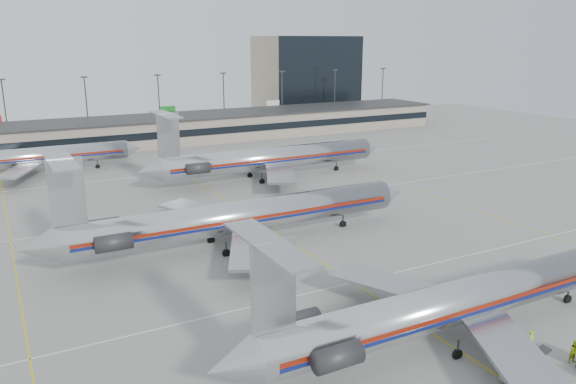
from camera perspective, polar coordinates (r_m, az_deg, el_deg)
ground at (r=50.80m, az=13.23°, el=-13.05°), size 260.00×260.00×0.00m
apron_markings at (r=57.80m, az=6.66°, el=-9.11°), size 160.00×0.15×0.02m
terminal at (r=136.07m, az=-14.91°, el=5.97°), size 162.00×17.00×6.25m
light_mast_row at (r=148.98m, az=-16.34°, el=8.73°), size 163.60×0.40×15.28m
distant_building at (r=186.05m, az=1.80°, el=11.69°), size 30.00×20.00×25.00m
jet_foreground at (r=47.95m, az=16.83°, el=-10.61°), size 44.17×26.01×11.56m
jet_second_row at (r=66.14m, az=-5.51°, el=-2.54°), size 48.02×28.28×12.57m
jet_third_row at (r=98.31m, az=-2.19°, el=3.42°), size 46.75×28.76×12.78m
jet_back_row at (r=111.64m, az=-25.44°, el=3.16°), size 41.53×25.55×11.36m
belt_loader at (r=45.62m, az=22.87°, el=-16.58°), size 3.98×1.30×2.10m
ramp_worker_near at (r=49.70m, az=23.47°, el=-13.63°), size 0.67×0.56×1.56m
ramp_worker_far at (r=49.13m, az=27.15°, el=-14.24°), size 1.01×0.85×1.84m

